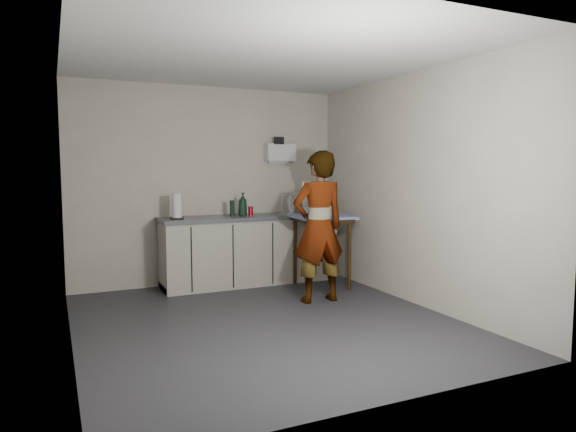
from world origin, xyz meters
name	(u,v)px	position (x,y,z in m)	size (l,w,h in m)	color
ground	(266,322)	(0.00, 0.00, 0.00)	(4.00, 4.00, 0.00)	#28272C
wall_back	(209,186)	(0.00, 1.99, 1.30)	(3.60, 0.02, 2.60)	#BCB3A3
wall_right	(413,189)	(1.79, 0.00, 1.30)	(0.02, 4.00, 2.60)	#BCB3A3
wall_left	(67,197)	(-1.79, 0.00, 1.30)	(0.02, 4.00, 2.60)	#BCB3A3
ceiling	(265,57)	(0.00, 0.00, 2.60)	(3.60, 4.00, 0.01)	white
kitchen_counter	(245,252)	(0.40, 1.70, 0.43)	(2.24, 0.62, 0.91)	black
wall_shelf	(280,153)	(1.00, 1.92, 1.75)	(0.42, 0.18, 0.37)	white
side_table	(322,225)	(1.22, 1.10, 0.81)	(0.78, 0.78, 0.93)	#39220D
standing_man	(319,227)	(0.85, 0.49, 0.87)	(0.63, 0.42, 1.73)	#B2A593
soap_bottle	(243,204)	(0.35, 1.65, 1.06)	(0.12, 0.12, 0.31)	black
soda_can	(251,211)	(0.47, 1.68, 0.97)	(0.06, 0.06, 0.12)	red
dark_bottle	(232,208)	(0.21, 1.68, 1.01)	(0.06, 0.06, 0.21)	black
paper_towel	(177,207)	(-0.52, 1.64, 1.06)	(0.18, 0.18, 0.31)	black
dish_rack	(297,209)	(1.14, 1.67, 0.97)	(0.39, 0.29, 0.27)	white
bakery_box	(317,208)	(1.18, 1.16, 1.03)	(0.34, 0.35, 0.43)	white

